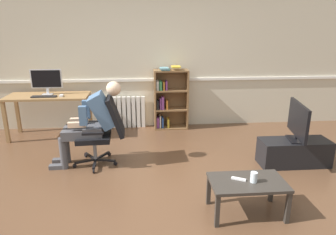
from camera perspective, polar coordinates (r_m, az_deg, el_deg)
The scene contains 15 objects.
ground_plane at distance 3.71m, azimuth -1.27°, elevation -14.40°, with size 18.00×18.00×0.00m, color brown.
back_wall at distance 5.84m, azimuth -2.98°, elevation 11.31°, with size 12.00×0.13×2.70m.
computer_desk at distance 5.71m, azimuth -21.54°, elevation 2.89°, with size 1.39×0.60×0.76m.
imac_monitor at distance 5.72m, azimuth -21.87°, elevation 6.58°, with size 0.53×0.14×0.44m.
keyboard at distance 5.56m, azimuth -22.28°, elevation 3.67°, with size 0.40×0.12×0.02m, color black.
computer_mouse at distance 5.50m, azimuth -19.38°, elevation 3.90°, with size 0.06×0.10×0.03m, color white.
bookshelf at distance 5.78m, azimuth 0.13°, elevation 3.44°, with size 0.64×0.29×1.20m.
radiator at distance 5.94m, azimuth -8.22°, elevation 1.00°, with size 0.80×0.08×0.61m.
office_chair at distance 4.37m, azimuth -11.97°, elevation -2.10°, with size 0.75×0.62×0.99m.
person_seated at distance 4.35m, azimuth -14.17°, elevation -0.70°, with size 1.04×0.40×1.20m.
tv_stand at distance 4.72m, azimuth 22.56°, elevation -6.06°, with size 0.98×0.38×0.37m.
tv_screen at distance 4.57m, azimuth 23.24°, elevation -0.68°, with size 0.25×0.76×0.54m.
coffee_table at distance 3.35m, azimuth 14.68°, elevation -12.21°, with size 0.78×0.47×0.38m.
drinking_glass at distance 3.30m, azimuth 15.81°, elevation -10.73°, with size 0.07×0.07×0.11m, color silver.
spare_remote at distance 3.32m, azimuth 13.12°, elevation -11.17°, with size 0.04×0.15×0.02m, color white.
Camera 1 is at (-0.18, -3.16, 1.94)m, focal length 32.46 mm.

